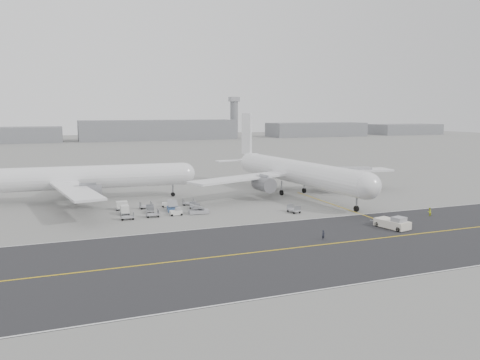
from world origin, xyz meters
name	(u,v)px	position (x,y,z in m)	size (l,w,h in m)	color
ground	(213,225)	(0.00, 0.00, 0.00)	(700.00, 700.00, 0.00)	gray
taxiway	(282,249)	(5.02, -17.98, 0.01)	(220.00, 59.00, 0.03)	#2C2C2F
horizon_buildings	(145,140)	(30.00, 260.00, 0.00)	(520.00, 28.00, 28.00)	gray
control_tower	(234,117)	(100.00, 265.00, 16.25)	(7.00, 7.00, 31.25)	gray
airliner_a	(77,178)	(-22.11, 32.00, 5.40)	(54.30, 53.58, 18.72)	white
airliner_b	(294,171)	(27.89, 23.04, 5.67)	(56.08, 56.99, 19.69)	white
pushback_tug	(393,223)	(28.48, -13.45, 0.91)	(4.14, 7.90, 2.23)	silver
jet_bridge	(343,173)	(43.43, 25.26, 4.18)	(16.01, 6.97, 5.99)	gray
gse_cluster	(160,212)	(-6.81, 14.27, 0.00)	(21.48, 16.28, 1.93)	#A0A0A5
stray_dolly	(294,213)	(18.19, 4.05, 0.00)	(1.63, 2.66, 1.63)	silver
ground_crew_a	(323,235)	(13.33, -15.61, 0.79)	(0.58, 0.38, 1.58)	black
ground_crew_b	(429,212)	(41.57, -7.88, 0.82)	(0.80, 0.62, 1.64)	#C8D719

